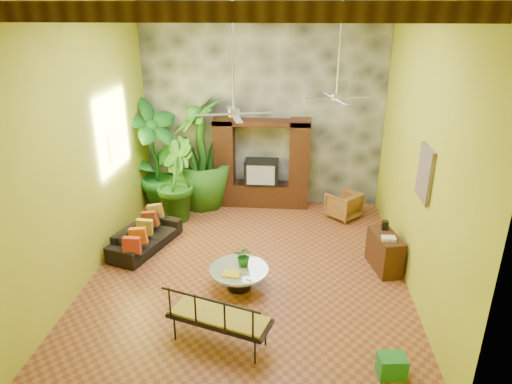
# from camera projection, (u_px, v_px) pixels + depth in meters

# --- Properties ---
(ground) EXTENTS (7.00, 7.00, 0.00)m
(ground) POSITION_uv_depth(u_px,v_px,m) (250.00, 267.00, 9.12)
(ground) COLOR brown
(ground) RESTS_ON ground
(back_wall) EXTENTS (6.00, 0.02, 5.00)m
(back_wall) POSITION_uv_depth(u_px,v_px,m) (263.00, 107.00, 11.41)
(back_wall) COLOR #ACB829
(back_wall) RESTS_ON ground
(left_wall) EXTENTS (0.02, 7.00, 5.00)m
(left_wall) POSITION_uv_depth(u_px,v_px,m) (87.00, 143.00, 8.42)
(left_wall) COLOR #ACB829
(left_wall) RESTS_ON ground
(right_wall) EXTENTS (0.02, 7.00, 5.00)m
(right_wall) POSITION_uv_depth(u_px,v_px,m) (420.00, 151.00, 7.94)
(right_wall) COLOR #ACB829
(right_wall) RESTS_ON ground
(stone_accent_wall) EXTENTS (5.98, 0.10, 4.98)m
(stone_accent_wall) POSITION_uv_depth(u_px,v_px,m) (263.00, 108.00, 11.35)
(stone_accent_wall) COLOR #383C40
(stone_accent_wall) RESTS_ON ground
(ceiling_beams) EXTENTS (5.95, 5.36, 0.22)m
(ceiling_beams) POSITION_uv_depth(u_px,v_px,m) (248.00, 10.00, 7.32)
(ceiling_beams) COLOR #341D10
(ceiling_beams) RESTS_ON ceiling
(entertainment_center) EXTENTS (2.40, 0.55, 2.30)m
(entertainment_center) POSITION_uv_depth(u_px,v_px,m) (262.00, 170.00, 11.65)
(entertainment_center) COLOR black
(entertainment_center) RESTS_ON ground
(ceiling_fan_front) EXTENTS (1.28, 1.28, 1.86)m
(ceiling_fan_front) POSITION_uv_depth(u_px,v_px,m) (234.00, 101.00, 7.48)
(ceiling_fan_front) COLOR #BABAC0
(ceiling_fan_front) RESTS_ON ceiling
(ceiling_fan_back) EXTENTS (1.28, 1.28, 1.86)m
(ceiling_fan_back) POSITION_uv_depth(u_px,v_px,m) (337.00, 86.00, 8.82)
(ceiling_fan_back) COLOR #BABAC0
(ceiling_fan_back) RESTS_ON ceiling
(wall_art_mask) EXTENTS (0.06, 0.32, 0.55)m
(wall_art_mask) POSITION_uv_depth(u_px,v_px,m) (113.00, 148.00, 9.49)
(wall_art_mask) COLOR yellow
(wall_art_mask) RESTS_ON left_wall
(wall_art_painting) EXTENTS (0.06, 0.70, 0.90)m
(wall_art_painting) POSITION_uv_depth(u_px,v_px,m) (425.00, 173.00, 7.46)
(wall_art_painting) COLOR #285D96
(wall_art_painting) RESTS_ON right_wall
(sofa) EXTENTS (1.24, 1.96, 0.53)m
(sofa) POSITION_uv_depth(u_px,v_px,m) (146.00, 237.00, 9.76)
(sofa) COLOR black
(sofa) RESTS_ON ground
(wicker_armchair) EXTENTS (1.01, 1.01, 0.66)m
(wicker_armchair) POSITION_uv_depth(u_px,v_px,m) (344.00, 205.00, 11.19)
(wicker_armchair) COLOR brown
(wicker_armchair) RESTS_ON ground
(tall_plant_a) EXTENTS (1.73, 1.75, 2.79)m
(tall_plant_a) POSITION_uv_depth(u_px,v_px,m) (154.00, 156.00, 11.33)
(tall_plant_a) COLOR #1B6722
(tall_plant_a) RESTS_ON ground
(tall_plant_b) EXTENTS (1.16, 1.29, 1.97)m
(tall_plant_b) POSITION_uv_depth(u_px,v_px,m) (175.00, 180.00, 10.90)
(tall_plant_b) COLOR #1F5616
(tall_plant_b) RESTS_ON ground
(tall_plant_c) EXTENTS (1.89, 1.89, 2.85)m
(tall_plant_c) POSITION_uv_depth(u_px,v_px,m) (201.00, 152.00, 11.50)
(tall_plant_c) COLOR #28691B
(tall_plant_c) RESTS_ON ground
(coffee_table) EXTENTS (1.08, 1.08, 0.40)m
(coffee_table) POSITION_uv_depth(u_px,v_px,m) (239.00, 275.00, 8.37)
(coffee_table) COLOR black
(coffee_table) RESTS_ON ground
(centerpiece_plant) EXTENTS (0.40, 0.37, 0.39)m
(centerpiece_plant) POSITION_uv_depth(u_px,v_px,m) (244.00, 256.00, 8.35)
(centerpiece_plant) COLOR #1F691B
(centerpiece_plant) RESTS_ON coffee_table
(yellow_tray) EXTENTS (0.34, 0.26, 0.03)m
(yellow_tray) POSITION_uv_depth(u_px,v_px,m) (231.00, 274.00, 8.11)
(yellow_tray) COLOR yellow
(yellow_tray) RESTS_ON coffee_table
(iron_bench) EXTENTS (1.67, 1.03, 0.57)m
(iron_bench) POSITION_uv_depth(u_px,v_px,m) (218.00, 317.00, 6.81)
(iron_bench) COLOR black
(iron_bench) RESTS_ON ground
(side_console) EXTENTS (0.62, 1.00, 0.74)m
(side_console) POSITION_uv_depth(u_px,v_px,m) (385.00, 252.00, 8.95)
(side_console) COLOR #342210
(side_console) RESTS_ON ground
(green_bin) EXTENTS (0.41, 0.33, 0.33)m
(green_bin) POSITION_uv_depth(u_px,v_px,m) (392.00, 366.00, 6.38)
(green_bin) COLOR #1F743A
(green_bin) RESTS_ON ground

